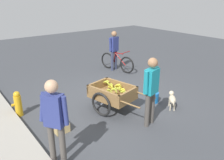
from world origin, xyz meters
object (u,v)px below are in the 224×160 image
object	(u,v)px
cyclist_person	(114,47)
apple_crate	(59,125)
dog	(172,99)
bystander_person	(54,116)
fire_hydrant	(18,104)
fruit_cart	(113,94)
plastic_bucket	(154,97)
vendor_person	(151,86)
bicycle	(117,62)

from	to	relation	value
cyclist_person	apple_crate	bearing A→B (deg)	126.11
dog	bystander_person	bearing A→B (deg)	92.63
apple_crate	fire_hydrant	bearing A→B (deg)	22.70
fruit_cart	bystander_person	size ratio (longest dim) A/B	1.07
cyclist_person	dog	bearing A→B (deg)	167.30
fire_hydrant	apple_crate	bearing A→B (deg)	-157.30
cyclist_person	plastic_bucket	xyz separation A→B (m)	(-3.04, 0.93, -0.79)
fire_hydrant	bystander_person	xyz separation A→B (m)	(-2.28, -0.02, 0.66)
fruit_cart	plastic_bucket	world-z (taller)	fruit_cart
plastic_bucket	apple_crate	distance (m)	2.81
cyclist_person	fire_hydrant	xyz separation A→B (m)	(-1.47, 4.24, -0.61)
vendor_person	cyclist_person	distance (m)	4.26
cyclist_person	fire_hydrant	bearing A→B (deg)	109.10
cyclist_person	fire_hydrant	world-z (taller)	cyclist_person
fruit_cart	plastic_bucket	size ratio (longest dim) A/B	6.07
fire_hydrant	apple_crate	world-z (taller)	fire_hydrant
fire_hydrant	vendor_person	bearing A→B (deg)	-135.02
vendor_person	cyclist_person	bearing A→B (deg)	-26.76
fruit_cart	plastic_bucket	xyz separation A→B (m)	(-0.36, -1.21, -0.29)
plastic_bucket	dog	bearing A→B (deg)	-167.29
dog	plastic_bucket	size ratio (longest dim) A/B	1.73
cyclist_person	vendor_person	bearing A→B (deg)	153.24
dog	bystander_person	distance (m)	3.50
vendor_person	fire_hydrant	xyz separation A→B (m)	(2.33, 2.33, -0.66)
bicycle	cyclist_person	world-z (taller)	cyclist_person
dog	plastic_bucket	bearing A→B (deg)	12.71
vendor_person	plastic_bucket	bearing A→B (deg)	-52.31
cyclist_person	apple_crate	xyz separation A→B (m)	(-2.72, 3.72, -0.81)
fire_hydrant	plastic_bucket	distance (m)	3.67
plastic_bucket	vendor_person	bearing A→B (deg)	127.69
dog	cyclist_person	bearing A→B (deg)	-12.70
vendor_person	fruit_cart	bearing A→B (deg)	11.59
apple_crate	bystander_person	world-z (taller)	bystander_person
bicycle	plastic_bucket	bearing A→B (deg)	161.55
bicycle	apple_crate	xyz separation A→B (m)	(-2.57, 3.76, -0.22)
dog	fire_hydrant	size ratio (longest dim) A/B	0.76
bicycle	apple_crate	world-z (taller)	bicycle
bicycle	bystander_person	size ratio (longest dim) A/B	0.99
dog	plastic_bucket	distance (m)	0.58
cyclist_person	plastic_bucket	distance (m)	3.28
vendor_person	bystander_person	size ratio (longest dim) A/B	0.99
bystander_person	dog	bearing A→B (deg)	-87.37
vendor_person	dog	xyz separation A→B (m)	(0.21, -1.11, -0.72)
bicycle	fire_hydrant	size ratio (longest dim) A/B	2.44
fire_hydrant	apple_crate	xyz separation A→B (m)	(-1.25, -0.52, -0.21)
dog	fruit_cart	bearing A→B (deg)	55.71
bicycle	plastic_bucket	world-z (taller)	bicycle
bicycle	bystander_person	xyz separation A→B (m)	(-3.60, 4.26, 0.64)
vendor_person	bicycle	bearing A→B (deg)	-28.08
plastic_bucket	bystander_person	distance (m)	3.47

